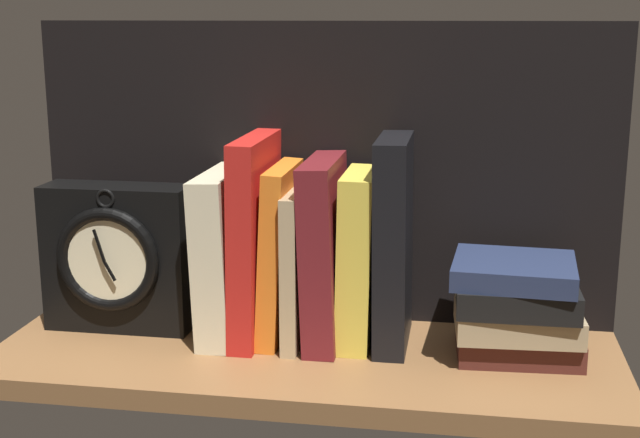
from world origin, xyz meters
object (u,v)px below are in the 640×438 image
(framed_clock, at_px, (117,258))
(book_red_requiem, at_px, (255,238))
(book_orange_pandolfini, at_px, (279,253))
(book_maroon_dawkins, at_px, (325,251))
(book_stack_side, at_px, (516,308))
(book_black_skeptic, at_px, (393,242))
(book_tan_shortstories, at_px, (299,264))
(book_cream_twain, at_px, (224,254))
(book_yellow_seinlanguage, at_px, (359,258))

(framed_clock, bearing_deg, book_red_requiem, 2.58)
(book_red_requiem, bearing_deg, book_orange_pandolfini, 0.00)
(book_red_requiem, height_order, book_maroon_dawkins, book_red_requiem)
(framed_clock, xyz_separation_m, book_stack_side, (0.50, -0.01, -0.03))
(book_red_requiem, xyz_separation_m, book_maroon_dawkins, (0.09, 0.00, -0.01))
(book_red_requiem, relative_size, book_maroon_dawkins, 1.11)
(book_black_skeptic, height_order, book_stack_side, book_black_skeptic)
(book_orange_pandolfini, relative_size, book_tan_shortstories, 1.14)
(book_tan_shortstories, relative_size, book_maroon_dawkins, 0.84)
(book_cream_twain, distance_m, book_orange_pandolfini, 0.07)
(framed_clock, relative_size, book_stack_side, 1.20)
(book_black_skeptic, bearing_deg, book_maroon_dawkins, 180.00)
(framed_clock, bearing_deg, book_cream_twain, 3.31)
(book_red_requiem, relative_size, book_black_skeptic, 0.99)
(book_cream_twain, xyz_separation_m, book_orange_pandolfini, (0.07, 0.00, 0.00))
(book_orange_pandolfini, relative_size, book_black_skeptic, 0.85)
(book_yellow_seinlanguage, distance_m, book_stack_side, 0.20)
(book_maroon_dawkins, relative_size, book_yellow_seinlanguage, 1.07)
(book_orange_pandolfini, height_order, framed_clock, book_orange_pandolfini)
(book_cream_twain, relative_size, book_red_requiem, 0.82)
(book_orange_pandolfini, height_order, book_black_skeptic, book_black_skeptic)
(framed_clock, bearing_deg, book_yellow_seinlanguage, 1.49)
(book_red_requiem, height_order, book_tan_shortstories, book_red_requiem)
(book_orange_pandolfini, distance_m, book_tan_shortstories, 0.03)
(book_cream_twain, height_order, book_black_skeptic, book_black_skeptic)
(book_maroon_dawkins, xyz_separation_m, book_yellow_seinlanguage, (0.04, 0.00, -0.01))
(book_cream_twain, height_order, book_orange_pandolfini, book_orange_pandolfini)
(book_yellow_seinlanguage, bearing_deg, framed_clock, -178.51)
(book_yellow_seinlanguage, height_order, book_stack_side, book_yellow_seinlanguage)
(book_maroon_dawkins, xyz_separation_m, book_black_skeptic, (0.08, 0.00, 0.01))
(book_maroon_dawkins, relative_size, book_black_skeptic, 0.89)
(book_orange_pandolfini, height_order, book_maroon_dawkins, book_maroon_dawkins)
(book_black_skeptic, bearing_deg, book_stack_side, -8.88)
(book_tan_shortstories, bearing_deg, book_stack_side, -5.00)
(book_cream_twain, bearing_deg, book_black_skeptic, 0.00)
(book_maroon_dawkins, distance_m, book_stack_side, 0.24)
(book_orange_pandolfini, distance_m, book_maroon_dawkins, 0.06)
(book_red_requiem, relative_size, book_orange_pandolfini, 1.16)
(book_cream_twain, xyz_separation_m, framed_clock, (-0.14, -0.01, -0.01))
(book_red_requiem, xyz_separation_m, framed_clock, (-0.18, -0.01, -0.03))
(book_cream_twain, bearing_deg, book_orange_pandolfini, 0.00)
(book_tan_shortstories, distance_m, book_stack_side, 0.27)
(book_tan_shortstories, distance_m, book_maroon_dawkins, 0.04)
(book_orange_pandolfini, bearing_deg, book_maroon_dawkins, 0.00)
(book_cream_twain, bearing_deg, book_yellow_seinlanguage, 0.00)
(book_tan_shortstories, xyz_separation_m, framed_clock, (-0.23, -0.01, -0.00))
(book_yellow_seinlanguage, bearing_deg, book_stack_side, -6.94)
(book_cream_twain, relative_size, book_black_skeptic, 0.81)
(framed_clock, bearing_deg, book_stack_side, -1.73)
(book_cream_twain, xyz_separation_m, book_red_requiem, (0.04, 0.00, 0.02))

